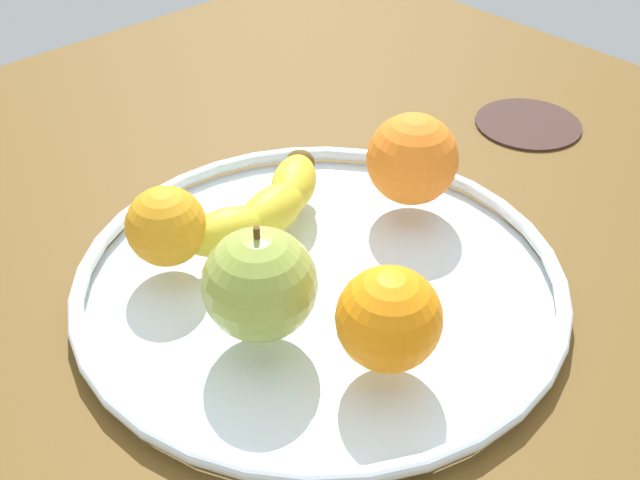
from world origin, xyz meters
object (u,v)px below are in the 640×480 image
at_px(banana, 267,206).
at_px(apple, 260,284).
at_px(orange_front_right, 412,159).
at_px(orange_front_left, 389,319).
at_px(ambient_coaster, 528,123).
at_px(fruit_bowl, 320,280).
at_px(orange_center, 166,226).

bearing_deg(banana, apple, -142.26).
bearing_deg(orange_front_right, orange_front_left, -142.36).
height_order(apple, ambient_coaster, apple).
bearing_deg(fruit_bowl, orange_front_right, 9.58).
distance_m(orange_front_right, ambient_coaster, 0.22).
relative_size(banana, apple, 1.87).
bearing_deg(orange_front_left, orange_center, 103.82).
relative_size(orange_front_right, ambient_coaster, 0.71).
bearing_deg(orange_front_left, ambient_coaster, 21.22).
bearing_deg(banana, ambient_coaster, -16.23).
distance_m(fruit_bowl, ambient_coaster, 0.34).
bearing_deg(banana, orange_front_left, -113.47).
relative_size(orange_center, ambient_coaster, 0.57).
distance_m(orange_front_right, orange_center, 0.21).
bearing_deg(apple, ambient_coaster, 8.63).
xyz_separation_m(banana, orange_front_left, (-0.04, -0.17, 0.02)).
xyz_separation_m(fruit_bowl, orange_center, (-0.08, 0.09, 0.04)).
bearing_deg(orange_front_left, apple, 118.39).
distance_m(fruit_bowl, banana, 0.08).
bearing_deg(apple, orange_front_left, -61.61).
relative_size(fruit_bowl, ambient_coaster, 3.49).
xyz_separation_m(apple, orange_center, (-0.00, 0.11, -0.01)).
relative_size(apple, ambient_coaster, 0.80).
distance_m(fruit_bowl, orange_center, 0.12).
height_order(orange_front_left, orange_center, orange_front_left).
relative_size(fruit_bowl, orange_center, 6.11).
xyz_separation_m(orange_front_right, orange_front_left, (-0.15, -0.12, -0.00)).
xyz_separation_m(banana, ambient_coaster, (0.33, -0.03, -0.03)).
bearing_deg(fruit_bowl, orange_front_left, -106.57).
xyz_separation_m(orange_front_left, orange_center, (-0.05, 0.19, -0.00)).
height_order(apple, orange_center, apple).
bearing_deg(apple, orange_center, 91.79).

